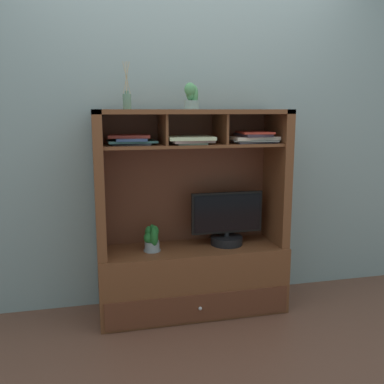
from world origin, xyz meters
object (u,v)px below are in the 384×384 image
(magazine_stack_right, at_px, (254,137))
(potted_succulent, at_px, (191,98))
(potted_orchid, at_px, (152,239))
(magazine_stack_centre, at_px, (131,140))
(tv_monitor, at_px, (227,223))
(magazine_stack_left, at_px, (190,140))
(diffuser_bottle, at_px, (127,101))
(media_console, at_px, (192,250))

(magazine_stack_right, relative_size, potted_succulent, 1.93)
(potted_orchid, bearing_deg, magazine_stack_centre, 166.67)
(tv_monitor, xyz_separation_m, magazine_stack_left, (-0.29, -0.05, 0.60))
(diffuser_bottle, distance_m, potted_succulent, 0.43)
(potted_succulent, bearing_deg, tv_monitor, -3.88)
(tv_monitor, bearing_deg, diffuser_bottle, 177.97)
(magazine_stack_centre, distance_m, diffuser_bottle, 0.25)
(potted_orchid, height_order, magazine_stack_centre, magazine_stack_centre)
(diffuser_bottle, bearing_deg, potted_succulent, -0.91)
(magazine_stack_centre, bearing_deg, media_console, 1.03)
(magazine_stack_right, xyz_separation_m, diffuser_bottle, (-0.84, 0.08, 0.24))
(diffuser_bottle, bearing_deg, potted_orchid, -18.22)
(tv_monitor, bearing_deg, magazine_stack_centre, 179.35)
(media_console, xyz_separation_m, potted_orchid, (-0.29, -0.04, 0.11))
(magazine_stack_left, distance_m, potted_succulent, 0.28)
(tv_monitor, xyz_separation_m, potted_orchid, (-0.54, -0.02, -0.07))
(magazine_stack_left, height_order, potted_succulent, potted_succulent)
(magazine_stack_right, distance_m, potted_succulent, 0.50)
(tv_monitor, distance_m, potted_succulent, 0.91)
(potted_orchid, xyz_separation_m, potted_succulent, (0.29, 0.04, 0.94))
(potted_orchid, distance_m, magazine_stack_centre, 0.68)
(media_console, height_order, magazine_stack_left, media_console)
(magazine_stack_left, bearing_deg, media_console, 65.89)
(potted_orchid, bearing_deg, diffuser_bottle, 161.78)
(media_console, relative_size, potted_succulent, 8.22)
(magazine_stack_centre, height_order, diffuser_bottle, diffuser_bottle)
(tv_monitor, xyz_separation_m, potted_succulent, (-0.26, 0.02, 0.87))
(potted_orchid, bearing_deg, media_console, 7.11)
(potted_orchid, distance_m, potted_succulent, 0.99)
(potted_orchid, relative_size, magazine_stack_centre, 0.57)
(magazine_stack_left, xyz_separation_m, potted_succulent, (0.03, 0.07, 0.27))
(potted_orchid, height_order, magazine_stack_right, magazine_stack_right)
(media_console, bearing_deg, magazine_stack_right, -9.22)
(potted_succulent, bearing_deg, potted_orchid, -172.39)
(media_console, bearing_deg, potted_succulent, 102.43)
(magazine_stack_left, distance_m, diffuser_bottle, 0.47)
(tv_monitor, xyz_separation_m, diffuser_bottle, (-0.68, 0.02, 0.85))
(tv_monitor, relative_size, magazine_stack_right, 1.54)
(potted_orchid, distance_m, magazine_stack_left, 0.72)
(tv_monitor, distance_m, diffuser_bottle, 1.09)
(diffuser_bottle, bearing_deg, magazine_stack_centre, -44.97)
(media_console, relative_size, potted_orchid, 7.94)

